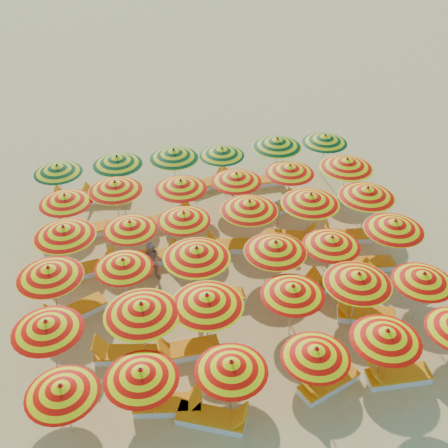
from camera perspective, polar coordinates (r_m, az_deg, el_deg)
The scene contains 62 objects.
ground at distance 18.57m, azimuth 0.32°, elevation -4.90°, with size 120.00×120.00×0.00m, color tan.
umbrella_0 at distance 13.76m, azimuth -16.21°, elevation -15.86°, with size 1.82×1.82×1.83m.
umbrella_1 at distance 13.60m, azimuth -8.45°, elevation -14.85°, with size 2.28×2.28×1.89m.
umbrella_2 at distance 13.63m, azimuth 0.75°, elevation -14.23°, with size 2.10×2.10×1.88m.
umbrella_3 at distance 14.13m, azimuth 9.34°, elevation -12.79°, with size 1.88×1.88×1.83m.
umbrella_4 at distance 14.80m, azimuth 16.20°, elevation -10.79°, with size 2.39×2.39×1.92m.
umbrella_6 at distance 15.09m, azimuth -17.57°, elevation -9.83°, with size 2.26×2.26×1.95m.
umbrella_7 at distance 14.76m, azimuth -8.37°, elevation -8.52°, with size 2.62×2.62×2.14m.
umbrella_8 at distance 14.90m, azimuth -1.75°, elevation -7.71°, with size 2.58×2.58×2.10m.
umbrella_9 at distance 15.55m, azimuth 7.00°, elevation -6.69°, with size 1.84×1.84×1.90m.
umbrella_10 at distance 16.04m, azimuth 13.49°, elevation -5.38°, with size 2.55×2.55×2.05m.
umbrella_11 at distance 16.83m, azimuth 19.61°, elevation -5.15°, with size 1.80×1.80×1.87m.
umbrella_12 at distance 16.58m, azimuth -17.35°, elevation -4.68°, with size 2.28×2.28×2.02m.
umbrella_13 at distance 16.65m, azimuth -10.20°, elevation -3.96°, with size 1.87×1.87×1.83m.
umbrella_14 at distance 16.39m, azimuth -2.80°, elevation -2.92°, with size 2.16×2.16×2.12m.
umbrella_15 at distance 16.80m, azimuth 5.25°, elevation -2.29°, with size 2.29×2.29×2.03m.
umbrella_16 at distance 17.44m, azimuth 10.88°, elevation -1.72°, with size 1.87×1.87×1.90m.
umbrella_17 at distance 18.41m, azimuth 16.95°, elevation -0.11°, with size 2.44×2.44×2.03m.
umbrella_18 at distance 17.98m, azimuth -15.95°, elevation -0.70°, with size 2.56×2.56×2.07m.
umbrella_19 at distance 18.11m, azimuth -9.54°, elevation -0.16°, with size 2.18×2.18×1.85m.
umbrella_20 at distance 18.30m, azimuth -4.11°, elevation 0.78°, with size 2.27×2.27×1.86m.
umbrella_21 at distance 18.49m, azimuth 2.59°, elevation 1.88°, with size 2.11×2.11×2.05m.
umbrella_22 at distance 18.95m, azimuth 8.79°, elevation 2.55°, with size 2.53×2.53×2.11m.
umbrella_23 at distance 19.74m, azimuth 14.34°, elevation 3.16°, with size 2.20×2.20×2.08m.
umbrella_24 at distance 19.79m, azimuth -15.84°, elevation 2.48°, with size 2.34×2.34×1.91m.
umbrella_25 at distance 19.90m, azimuth -11.00°, elevation 3.82°, with size 1.96×1.96×2.03m.
umbrella_26 at distance 19.79m, azimuth -4.42°, elevation 4.03°, with size 1.91×1.91×1.97m.
umbrella_27 at distance 20.17m, azimuth 1.25°, elevation 4.75°, with size 2.38×2.38×1.95m.
umbrella_28 at distance 20.85m, azimuth 6.70°, elevation 5.58°, with size 2.12×2.12×1.94m.
umbrella_29 at distance 21.23m, azimuth 12.37°, elevation 6.05°, with size 2.08×2.08×2.12m.
umbrella_30 at distance 21.68m, azimuth -16.56°, elevation 5.40°, with size 2.28×2.28×1.90m.
umbrella_31 at distance 21.52m, azimuth -10.80°, elevation 6.38°, with size 2.03×2.03×2.01m.
umbrella_32 at distance 21.59m, azimuth -5.14°, elevation 7.12°, with size 2.44×2.44×2.06m.
umbrella_33 at distance 21.98m, azimuth -0.22°, elevation 7.37°, with size 2.30×2.30×1.88m.
umbrella_34 at distance 22.35m, azimuth 5.42°, elevation 8.24°, with size 2.56×2.56×2.09m.
umbrella_35 at distance 23.20m, azimuth 10.23°, elevation 8.51°, with size 2.32×2.32×1.93m.
lounger_0 at distance 14.90m, azimuth -5.58°, elevation -17.78°, with size 1.80×0.86×0.69m.
lounger_1 at distance 14.60m, azimuth -1.11°, elevation -19.14°, with size 1.82×1.25×0.69m.
lounger_2 at distance 15.47m, azimuth 10.44°, elevation -15.64°, with size 1.83×1.16×0.69m.
lounger_3 at distance 16.04m, azimuth 17.12°, elevation -14.55°, with size 1.76×0.66×0.69m.
lounger_4 at distance 16.09m, azimuth -10.04°, elevation -12.92°, with size 1.81×0.91×0.69m.
lounger_5 at distance 16.00m, azimuth -3.74°, elevation -12.63°, with size 1.76×0.66×0.69m.
lounger_6 at distance 17.42m, azimuth 14.07°, elevation -8.90°, with size 1.83×1.08×0.69m.
lounger_7 at distance 17.58m, azimuth -14.78°, elevation -8.56°, with size 1.82×1.25×0.69m.
lounger_8 at distance 17.40m, azimuth -0.86°, elevation -7.62°, with size 1.73×0.58×0.69m.
lounger_9 at distance 17.88m, azimuth 6.98°, elevation -6.50°, with size 1.76×0.67×0.69m.
lounger_10 at distance 18.47m, azimuth 12.29°, elevation -5.56°, with size 1.78×0.72×0.69m.
lounger_11 at distance 19.25m, azimuth 14.30°, elevation -3.94°, with size 1.79×0.79×0.69m.
lounger_12 at distance 18.99m, azimuth -13.35°, elevation -4.39°, with size 1.81×0.90×0.69m.
lounger_13 at distance 19.09m, azimuth -7.35°, elevation -3.34°, with size 1.79×0.80×0.69m.
lounger_14 at distance 19.43m, azimuth 0.67°, elevation -2.20°, with size 1.80×0.84×0.69m.
lounger_15 at distance 19.95m, azimuth 6.77°, elevation -1.34°, with size 1.83×1.10×0.69m.
lounger_16 at distance 20.33m, azimuth 12.29°, elevation -1.20°, with size 1.80×0.84×0.69m.
lounger_17 at distance 20.67m, azimuth -13.79°, elevation -0.75°, with size 1.82×0.95×0.69m.
lounger_18 at distance 20.81m, azimuth -5.69°, elevation 0.49°, with size 1.81×0.90×0.69m.
lounger_19 at distance 21.37m, azimuth 5.29°, elevation 1.57°, with size 1.83×1.12×0.69m.
lounger_20 at distance 22.61m, azimuth -14.64°, elevation 2.54°, with size 1.79×0.78×0.69m.
lounger_21 at distance 22.45m, azimuth -11.88°, elevation 2.73°, with size 1.81×0.90×0.69m.
lounger_22 at distance 22.82m, azimuth -1.56°, elevation 4.15°, with size 1.83×1.15×0.69m.
lounger_23 at distance 23.02m, azimuth 4.02°, elevation 4.37°, with size 1.75×0.63×0.69m.
beachgoer_a at distance 20.09m, azimuth 5.21°, elevation 0.84°, with size 0.48×0.31×1.30m, color tan.
beachgoer_b at distance 18.04m, azimuth -7.25°, elevation -3.81°, with size 0.67×0.53×1.39m, color tan.
Camera 1 is at (-3.01, -13.78, 12.08)m, focal length 45.00 mm.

